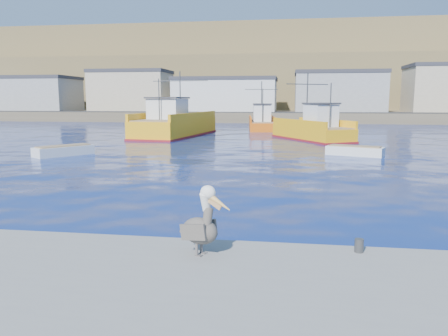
# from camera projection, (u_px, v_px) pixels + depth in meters

# --- Properties ---
(ground) EXTENTS (260.00, 260.00, 0.00)m
(ground) POSITION_uv_depth(u_px,v_px,m) (240.00, 225.00, 13.43)
(ground) COLOR #071752
(ground) RESTS_ON ground
(dock_bollards) EXTENTS (36.20, 0.20, 0.30)m
(dock_bollards) POSITION_uv_depth(u_px,v_px,m) (250.00, 240.00, 9.92)
(dock_bollards) COLOR #4C4C4C
(dock_bollards) RESTS_ON dock
(far_shore) EXTENTS (200.00, 81.00, 24.00)m
(far_shore) POSITION_uv_depth(u_px,v_px,m) (284.00, 80.00, 118.73)
(far_shore) COLOR brown
(far_shore) RESTS_ON ground
(trawler_yellow_a) EXTENTS (6.55, 14.31, 6.83)m
(trawler_yellow_a) POSITION_uv_depth(u_px,v_px,m) (175.00, 125.00, 45.79)
(trawler_yellow_a) COLOR #F5A912
(trawler_yellow_a) RESTS_ON ground
(trawler_yellow_b) EXTENTS (7.74, 10.06, 6.31)m
(trawler_yellow_b) POSITION_uv_depth(u_px,v_px,m) (313.00, 130.00, 41.17)
(trawler_yellow_b) COLOR #F5A912
(trawler_yellow_b) RESTS_ON ground
(boat_orange) EXTENTS (4.15, 8.21, 6.03)m
(boat_orange) POSITION_uv_depth(u_px,v_px,m) (262.00, 122.00, 54.18)
(boat_orange) COLOR #E35E10
(boat_orange) RESTS_ON ground
(skiff_left) EXTENTS (3.38, 4.00, 0.85)m
(skiff_left) POSITION_uv_depth(u_px,v_px,m) (64.00, 152.00, 29.89)
(skiff_left) COLOR silver
(skiff_left) RESTS_ON ground
(skiff_mid) EXTENTS (3.98, 2.60, 0.82)m
(skiff_mid) POSITION_uv_depth(u_px,v_px,m) (355.00, 152.00, 29.93)
(skiff_mid) COLOR silver
(skiff_mid) RESTS_ON ground
(pelican) EXTENTS (1.23, 0.78, 1.55)m
(pelican) POSITION_uv_depth(u_px,v_px,m) (202.00, 225.00, 9.33)
(pelican) COLOR #595451
(pelican) RESTS_ON dock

